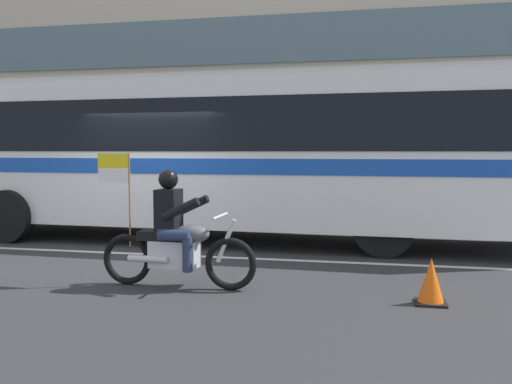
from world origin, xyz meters
TOP-DOWN VIEW (x-y plane):
  - ground_plane at (0.00, 0.00)m, footprint 60.00×60.00m
  - sidewalk_curb at (0.00, 5.10)m, footprint 28.00×3.80m
  - lane_center_stripe at (0.00, -0.60)m, footprint 26.60×0.14m
  - transit_bus at (0.83, 1.19)m, footprint 12.46×3.02m
  - motorcycle_with_rider at (1.52, -2.71)m, footprint 2.20×0.64m
  - fire_hydrant at (5.58, 3.72)m, footprint 0.22×0.30m
  - traffic_cone at (4.75, -2.85)m, footprint 0.36×0.36m

SIDE VIEW (x-z plane):
  - ground_plane at x=0.00m, z-range 0.00..0.00m
  - lane_center_stripe at x=0.00m, z-range 0.00..0.01m
  - sidewalk_curb at x=0.00m, z-range 0.00..0.15m
  - traffic_cone at x=4.75m, z-range -0.02..0.53m
  - fire_hydrant at x=5.58m, z-range 0.14..0.89m
  - motorcycle_with_rider at x=1.52m, z-range -0.22..1.55m
  - transit_bus at x=0.83m, z-range 0.27..3.49m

